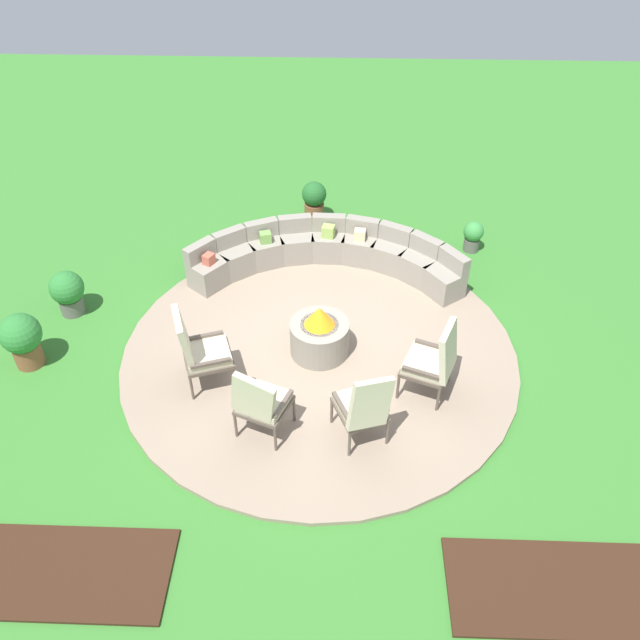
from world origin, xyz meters
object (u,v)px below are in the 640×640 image
(potted_plant_3, at_px, (473,235))
(potted_plant_1, at_px, (22,338))
(lounge_chair_front_left, at_px, (199,349))
(lounge_chair_front_right, at_px, (260,402))
(fire_pit, at_px, (319,335))
(lounge_chair_back_right, at_px, (435,359))
(potted_plant_0, at_px, (68,291))
(curved_stone_bench, at_px, (327,255))
(lounge_chair_back_left, at_px, (364,406))
(potted_plant_2, at_px, (314,199))

(potted_plant_3, bearing_deg, potted_plant_1, -155.06)
(lounge_chair_front_left, distance_m, lounge_chair_front_right, 1.21)
(fire_pit, xyz_separation_m, lounge_chair_front_right, (-0.63, -1.48, 0.25))
(lounge_chair_back_right, height_order, potted_plant_0, lounge_chair_back_right)
(lounge_chair_back_right, relative_size, potted_plant_1, 1.36)
(lounge_chair_back_right, xyz_separation_m, potted_plant_1, (-5.36, 0.39, -0.16))
(lounge_chair_back_right, bearing_deg, curved_stone_bench, 49.67)
(fire_pit, distance_m, potted_plant_0, 3.77)
(curved_stone_bench, bearing_deg, lounge_chair_back_right, -61.91)
(fire_pit, xyz_separation_m, lounge_chair_back_right, (1.45, -0.71, 0.26))
(fire_pit, height_order, potted_plant_1, fire_pit)
(lounge_chair_back_right, bearing_deg, lounge_chair_back_left, 153.82)
(fire_pit, xyz_separation_m, curved_stone_bench, (0.05, 1.92, -0.02))
(fire_pit, distance_m, potted_plant_1, 3.93)
(potted_plant_0, xyz_separation_m, potted_plant_3, (6.13, 1.86, -0.10))
(lounge_chair_back_right, bearing_deg, lounge_chair_front_right, 131.86)
(fire_pit, xyz_separation_m, potted_plant_1, (-3.92, -0.31, 0.10))
(curved_stone_bench, height_order, potted_plant_3, curved_stone_bench)
(lounge_chair_front_right, xyz_separation_m, potted_plant_1, (-3.28, 1.16, -0.15))
(potted_plant_2, bearing_deg, lounge_chair_back_right, -68.54)
(potted_plant_1, relative_size, potted_plant_3, 1.54)
(lounge_chair_back_right, xyz_separation_m, potted_plant_0, (-5.14, 1.50, -0.23))
(lounge_chair_front_left, relative_size, lounge_chair_back_right, 1.05)
(potted_plant_2, bearing_deg, potted_plant_1, -133.93)
(curved_stone_bench, distance_m, potted_plant_1, 4.55)
(potted_plant_0, height_order, potted_plant_3, potted_plant_0)
(potted_plant_2, xyz_separation_m, potted_plant_3, (2.66, -0.88, -0.11))
(fire_pit, bearing_deg, potted_plant_0, 167.91)
(lounge_chair_front_left, height_order, potted_plant_1, lounge_chair_front_left)
(potted_plant_1, bearing_deg, curved_stone_bench, 29.40)
(lounge_chair_front_right, distance_m, potted_plant_2, 5.03)
(potted_plant_3, bearing_deg, curved_stone_bench, -163.18)
(fire_pit, xyz_separation_m, potted_plant_2, (-0.22, 3.53, 0.04))
(lounge_chair_front_right, relative_size, potted_plant_0, 1.55)
(lounge_chair_front_left, bearing_deg, lounge_chair_front_right, 26.49)
(fire_pit, bearing_deg, lounge_chair_back_left, -69.64)
(fire_pit, height_order, potted_plant_3, fire_pit)
(potted_plant_0, bearing_deg, lounge_chair_front_left, -32.88)
(lounge_chair_front_left, distance_m, lounge_chair_back_right, 2.94)
(lounge_chair_back_right, bearing_deg, lounge_chair_front_left, 110.07)
(lounge_chair_back_right, bearing_deg, potted_plant_1, 107.38)
(lounge_chair_front_right, height_order, potted_plant_2, lounge_chair_front_right)
(curved_stone_bench, relative_size, lounge_chair_front_left, 3.69)
(lounge_chair_back_right, distance_m, potted_plant_1, 5.38)
(lounge_chair_front_right, distance_m, lounge_chair_back_right, 2.22)
(fire_pit, xyz_separation_m, lounge_chair_front_left, (-1.49, -0.63, 0.27))
(potted_plant_0, relative_size, potted_plant_2, 0.97)
(fire_pit, relative_size, potted_plant_1, 0.99)
(fire_pit, bearing_deg, potted_plant_3, 47.26)
(lounge_chair_back_right, relative_size, potted_plant_0, 1.57)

